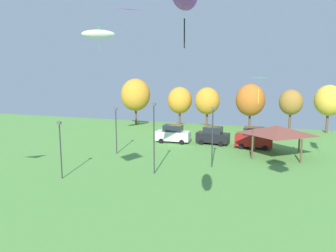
% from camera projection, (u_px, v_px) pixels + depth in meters
% --- Properties ---
extents(kite_flying_1, '(3.11, 4.57, 2.96)m').
position_uv_depth(kite_flying_1, '(99.00, 34.00, 41.50)').
color(kite_flying_1, white).
extents(kite_flying_4, '(2.17, 2.13, 0.17)m').
position_uv_depth(kite_flying_4, '(128.00, 18.00, 28.13)').
color(kite_flying_4, purple).
extents(kite_flying_7, '(1.48, 1.16, 2.04)m').
position_uv_depth(kite_flying_7, '(259.00, 83.00, 34.15)').
color(kite_flying_7, green).
extents(parked_car_leftmost, '(4.55, 2.07, 2.39)m').
position_uv_depth(parked_car_leftmost, '(173.00, 134.00, 47.40)').
color(parked_car_leftmost, silver).
rests_on(parked_car_leftmost, ground).
extents(parked_car_second_from_left, '(4.35, 2.29, 2.33)m').
position_uv_depth(parked_car_second_from_left, '(213.00, 136.00, 46.44)').
color(parked_car_second_from_left, black).
rests_on(parked_car_second_from_left, ground).
extents(parked_car_third_from_left, '(4.58, 2.05, 2.66)m').
position_uv_depth(parked_car_third_from_left, '(254.00, 138.00, 44.24)').
color(parked_car_third_from_left, maroon).
rests_on(parked_car_third_from_left, ground).
extents(park_pavilion, '(6.60, 5.15, 3.60)m').
position_uv_depth(park_pavilion, '(277.00, 130.00, 40.09)').
color(park_pavilion, brown).
rests_on(park_pavilion, ground).
extents(light_post_0, '(0.36, 0.20, 5.45)m').
position_uv_depth(light_post_0, '(116.00, 128.00, 41.33)').
color(light_post_0, '#2D2D33').
rests_on(light_post_0, ground).
extents(light_post_1, '(0.36, 0.20, 6.22)m').
position_uv_depth(light_post_1, '(212.00, 134.00, 35.98)').
color(light_post_1, '#2D2D33').
rests_on(light_post_1, ground).
extents(light_post_2, '(0.36, 0.20, 6.87)m').
position_uv_depth(light_post_2, '(154.00, 135.00, 33.78)').
color(light_post_2, '#2D2D33').
rests_on(light_post_2, ground).
extents(light_post_3, '(0.36, 0.20, 5.37)m').
position_uv_depth(light_post_3, '(60.00, 146.00, 32.50)').
color(light_post_3, '#2D2D33').
rests_on(light_post_3, ground).
extents(treeline_tree_0, '(4.97, 4.97, 7.83)m').
position_uv_depth(treeline_tree_0, '(136.00, 95.00, 60.30)').
color(treeline_tree_0, brown).
rests_on(treeline_tree_0, ground).
extents(treeline_tree_1, '(4.05, 4.05, 6.51)m').
position_uv_depth(treeline_tree_1, '(180.00, 100.00, 59.34)').
color(treeline_tree_1, brown).
rests_on(treeline_tree_1, ground).
extents(treeline_tree_2, '(4.03, 4.03, 6.57)m').
position_uv_depth(treeline_tree_2, '(207.00, 101.00, 57.70)').
color(treeline_tree_2, brown).
rests_on(treeline_tree_2, ground).
extents(treeline_tree_3, '(4.72, 4.72, 7.15)m').
position_uv_depth(treeline_tree_3, '(250.00, 100.00, 57.30)').
color(treeline_tree_3, brown).
rests_on(treeline_tree_3, ground).
extents(treeline_tree_4, '(3.54, 3.54, 6.52)m').
position_uv_depth(treeline_tree_4, '(291.00, 102.00, 54.02)').
color(treeline_tree_4, brown).
rests_on(treeline_tree_4, ground).
extents(treeline_tree_5, '(4.20, 4.20, 7.28)m').
position_uv_depth(treeline_tree_5, '(329.00, 100.00, 53.02)').
color(treeline_tree_5, brown).
rests_on(treeline_tree_5, ground).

